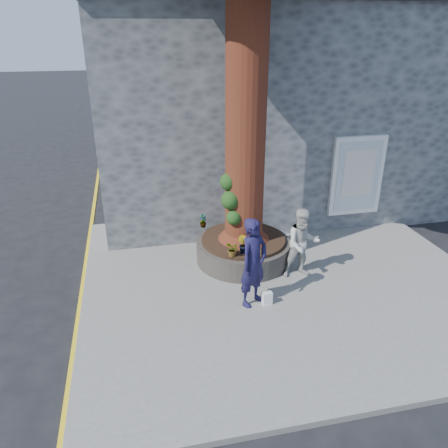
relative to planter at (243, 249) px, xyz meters
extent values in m
plane|color=black|center=(-0.80, -2.00, -0.41)|extent=(120.00, 120.00, 0.00)
cube|color=slate|center=(0.70, -1.00, -0.35)|extent=(9.00, 8.00, 0.12)
cube|color=yellow|center=(-3.85, -1.00, -0.41)|extent=(0.10, 30.00, 0.01)
cube|color=#47494C|center=(1.70, 5.20, 2.59)|extent=(10.00, 8.00, 6.00)
cube|color=black|center=(1.70, 5.20, 5.74)|extent=(10.30, 8.30, 0.30)
cube|color=white|center=(3.50, 1.14, 1.29)|extent=(1.50, 0.12, 2.20)
cube|color=silver|center=(3.50, 1.08, 1.29)|extent=(1.25, 0.04, 1.95)
cube|color=silver|center=(3.50, 1.06, 1.39)|extent=(0.90, 0.02, 1.30)
cylinder|color=black|center=(0.00, 0.00, -0.03)|extent=(2.30, 2.30, 0.52)
cylinder|color=black|center=(0.00, 0.00, 0.27)|extent=(2.04, 2.04, 0.08)
cylinder|color=#482112|center=(0.00, 0.00, 4.06)|extent=(0.90, 0.90, 7.50)
cone|color=#482112|center=(0.00, 0.00, 0.66)|extent=(1.24, 1.24, 0.70)
sphere|color=#1A3812|center=(-0.38, -0.20, 1.41)|extent=(0.44, 0.44, 0.44)
sphere|color=#1A3812|center=(-0.32, -0.30, 1.01)|extent=(0.36, 0.36, 0.36)
sphere|color=#1A3812|center=(-0.40, -0.08, 1.81)|extent=(0.40, 0.40, 0.40)
imported|color=#18153A|center=(-0.28, -1.85, 0.66)|extent=(0.83, 0.77, 1.91)
imported|color=#B8B7B0|center=(1.12, -1.00, 0.53)|extent=(0.82, 0.65, 1.65)
cube|color=white|center=(0.00, -1.97, -0.15)|extent=(0.21, 0.14, 0.28)
imported|color=gray|center=(-0.85, 0.85, 0.49)|extent=(0.22, 0.18, 0.36)
imported|color=gray|center=(-0.22, -0.73, 0.51)|extent=(0.31, 0.31, 0.41)
imported|color=gray|center=(-0.85, 0.85, 0.45)|extent=(0.16, 0.16, 0.29)
imported|color=gray|center=(-0.47, -0.85, 0.48)|extent=(0.32, 0.35, 0.34)
camera|label=1|loc=(-2.53, -9.25, 4.99)|focal=35.00mm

